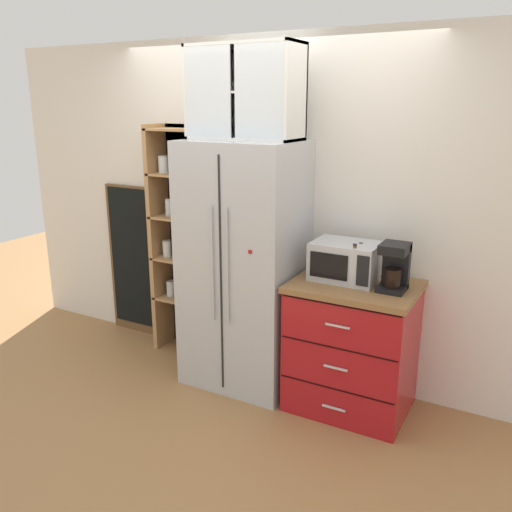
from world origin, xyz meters
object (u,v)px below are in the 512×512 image
chalkboard_menu (136,261)px  bottle_amber (354,268)px  coffee_maker (395,266)px  mug_charcoal (355,278)px  microwave (346,261)px  bottle_cobalt (360,264)px  refrigerator (244,266)px

chalkboard_menu → bottle_amber: bearing=-8.9°
coffee_maker → mug_charcoal: bearing=-173.5°
microwave → bottle_cobalt: bearing=15.5°
mug_charcoal → bottle_amber: bottle_amber is taller
coffee_maker → mug_charcoal: size_ratio=2.66×
bottle_cobalt → chalkboard_menu: (-2.15, 0.21, -0.34)m
microwave → bottle_amber: size_ratio=1.54×
coffee_maker → mug_charcoal: coffee_maker is taller
microwave → coffee_maker: (0.34, -0.04, 0.03)m
coffee_maker → bottle_cobalt: coffee_maker is taller
refrigerator → microwave: size_ratio=4.14×
coffee_maker → bottle_cobalt: size_ratio=1.18×
refrigerator → coffee_maker: (1.10, 0.02, 0.16)m
refrigerator → mug_charcoal: bearing=-0.7°
refrigerator → microwave: (0.76, 0.06, 0.13)m
coffee_maker → refrigerator: bearing=-179.1°
refrigerator → mug_charcoal: 0.85m
microwave → bottle_amber: 0.14m
microwave → mug_charcoal: bearing=-36.9°
coffee_maker → bottle_amber: size_ratio=1.09×
microwave → bottle_cobalt: (0.09, 0.03, -0.02)m
mug_charcoal → bottle_amber: bearing=-93.0°
coffee_maker → bottle_cobalt: (-0.25, 0.07, -0.04)m
bottle_cobalt → chalkboard_menu: bearing=174.5°
microwave → coffee_maker: 0.34m
refrigerator → coffee_maker: size_ratio=5.88×
mug_charcoal → bottle_cobalt: (-0.00, 0.10, 0.07)m
refrigerator → chalkboard_menu: (-1.30, 0.29, -0.22)m
coffee_maker → bottle_amber: coffee_maker is taller
bottle_cobalt → bottle_amber: bottle_amber is taller
chalkboard_menu → bottle_cobalt: bearing=-5.5°
bottle_cobalt → microwave: bearing=-164.5°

